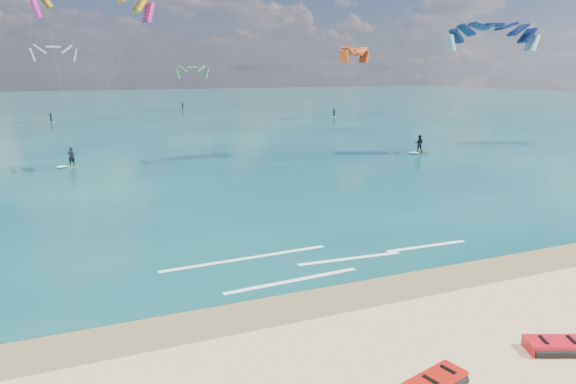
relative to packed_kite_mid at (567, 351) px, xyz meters
name	(u,v)px	position (x,y,z in m)	size (l,w,h in m)	color
ground	(162,153)	(-5.40, 42.99, 0.00)	(320.00, 320.00, 0.00)	tan
wet_sand_strip	(320,301)	(-5.40, 5.99, 0.00)	(320.00, 2.40, 0.01)	brown
sea	(114,108)	(-5.40, 106.99, 0.02)	(320.00, 200.00, 0.04)	#0A353A
packed_kite_mid	(567,351)	(0.00, 0.00, 0.00)	(2.65, 1.18, 0.43)	red
kitesurfer_main	(82,72)	(-12.44, 35.14, 8.12)	(10.07, 7.71, 15.89)	#A4CA17
kitesurfer_far	(459,79)	(21.59, 31.15, 7.40)	(12.32, 6.38, 14.06)	#B2B71B
shoreline_foam	(316,261)	(-3.86, 9.58, 0.04)	(14.64, 3.64, 0.01)	white
distant_kites	(74,85)	(-13.08, 81.14, 5.72)	(82.48, 35.08, 13.28)	#226596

